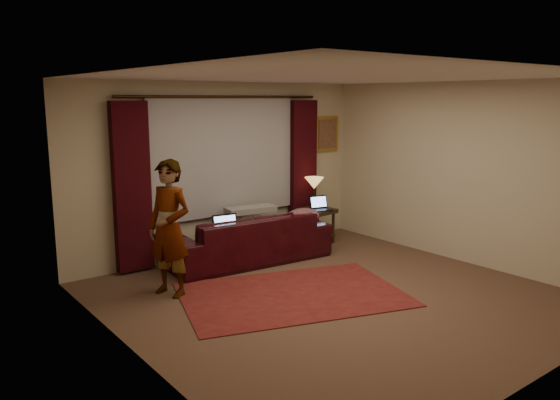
# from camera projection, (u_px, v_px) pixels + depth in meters

# --- Properties ---
(floor) EXTENTS (5.00, 5.00, 0.01)m
(floor) POSITION_uv_depth(u_px,v_px,m) (334.00, 297.00, 6.59)
(floor) COLOR brown
(floor) RESTS_ON ground
(ceiling) EXTENTS (5.00, 5.00, 0.02)m
(ceiling) POSITION_uv_depth(u_px,v_px,m) (338.00, 76.00, 6.11)
(ceiling) COLOR silver
(ceiling) RESTS_ON ground
(wall_back) EXTENTS (5.00, 0.02, 2.60)m
(wall_back) POSITION_uv_depth(u_px,v_px,m) (223.00, 169.00, 8.29)
(wall_back) COLOR beige
(wall_back) RESTS_ON ground
(wall_front) EXTENTS (5.00, 0.02, 2.60)m
(wall_front) POSITION_uv_depth(u_px,v_px,m) (550.00, 231.00, 4.40)
(wall_front) COLOR beige
(wall_front) RESTS_ON ground
(wall_left) EXTENTS (0.02, 5.00, 2.60)m
(wall_left) POSITION_uv_depth(u_px,v_px,m) (131.00, 219.00, 4.84)
(wall_left) COLOR beige
(wall_left) RESTS_ON ground
(wall_right) EXTENTS (0.02, 5.00, 2.60)m
(wall_right) POSITION_uv_depth(u_px,v_px,m) (463.00, 173.00, 7.85)
(wall_right) COLOR beige
(wall_right) RESTS_ON ground
(sheer_curtain) EXTENTS (2.50, 0.05, 1.80)m
(sheer_curtain) POSITION_uv_depth(u_px,v_px,m) (224.00, 156.00, 8.21)
(sheer_curtain) COLOR #9D9DA5
(sheer_curtain) RESTS_ON wall_back
(drape_left) EXTENTS (0.50, 0.14, 2.30)m
(drape_left) POSITION_uv_depth(u_px,v_px,m) (132.00, 187.00, 7.33)
(drape_left) COLOR black
(drape_left) RESTS_ON floor
(drape_right) EXTENTS (0.50, 0.14, 2.30)m
(drape_right) POSITION_uv_depth(u_px,v_px,m) (303.00, 170.00, 9.13)
(drape_right) COLOR black
(drape_right) RESTS_ON floor
(curtain_rod) EXTENTS (0.04, 0.04, 3.40)m
(curtain_rod) POSITION_uv_depth(u_px,v_px,m) (225.00, 97.00, 8.01)
(curtain_rod) COLOR #301E0F
(curtain_rod) RESTS_ON wall_back
(picture_frame) EXTENTS (0.50, 0.04, 0.60)m
(picture_frame) POSITION_uv_depth(u_px,v_px,m) (326.00, 134.00, 9.45)
(picture_frame) COLOR gold
(picture_frame) RESTS_ON wall_back
(sofa) EXTENTS (2.47, 1.22, 0.97)m
(sofa) POSITION_uv_depth(u_px,v_px,m) (248.00, 229.00, 7.94)
(sofa) COLOR black
(sofa) RESTS_ON floor
(throw_blanket) EXTENTS (0.80, 0.43, 0.09)m
(throw_blanket) POSITION_uv_depth(u_px,v_px,m) (250.00, 193.00, 8.17)
(throw_blanket) COLOR gray
(throw_blanket) RESTS_ON sofa
(clothing_pile) EXTENTS (0.62, 0.52, 0.23)m
(clothing_pile) POSITION_uv_depth(u_px,v_px,m) (303.00, 217.00, 8.22)
(clothing_pile) COLOR #714453
(clothing_pile) RESTS_ON sofa
(laptop_sofa) EXTENTS (0.42, 0.45, 0.27)m
(laptop_sofa) POSITION_uv_depth(u_px,v_px,m) (229.00, 226.00, 7.55)
(laptop_sofa) COLOR black
(laptop_sofa) RESTS_ON sofa
(area_rug) EXTENTS (3.06, 2.50, 0.01)m
(area_rug) POSITION_uv_depth(u_px,v_px,m) (292.00, 294.00, 6.64)
(area_rug) COLOR maroon
(area_rug) RESTS_ON floor
(end_table) EXTENTS (0.55, 0.55, 0.58)m
(end_table) POSITION_uv_depth(u_px,v_px,m) (317.00, 226.00, 8.98)
(end_table) COLOR black
(end_table) RESTS_ON floor
(tiffany_lamp) EXTENTS (0.37, 0.37, 0.51)m
(tiffany_lamp) POSITION_uv_depth(u_px,v_px,m) (314.00, 193.00, 8.98)
(tiffany_lamp) COLOR olive
(tiffany_lamp) RESTS_ON end_table
(laptop_table) EXTENTS (0.37, 0.40, 0.22)m
(laptop_table) POSITION_uv_depth(u_px,v_px,m) (322.00, 203.00, 8.79)
(laptop_table) COLOR black
(laptop_table) RESTS_ON end_table
(person) EXTENTS (0.63, 0.63, 1.65)m
(person) POSITION_uv_depth(u_px,v_px,m) (169.00, 228.00, 6.52)
(person) COLOR gray
(person) RESTS_ON floor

